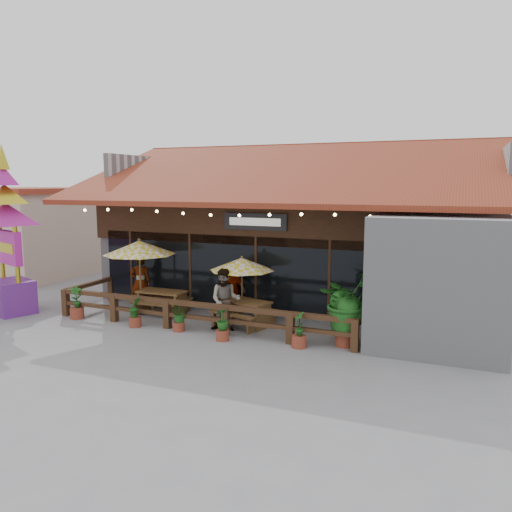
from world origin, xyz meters
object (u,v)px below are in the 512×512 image
at_px(thai_sign_tower, 6,219).
at_px(tropical_plant, 346,303).
at_px(picnic_table_right, 244,308).
at_px(umbrella_right, 242,264).
at_px(umbrella_left, 139,248).
at_px(picnic_table_left, 162,298).

height_order(thai_sign_tower, tropical_plant, thai_sign_tower).
height_order(picnic_table_right, tropical_plant, tropical_plant).
xyz_separation_m(umbrella_right, picnic_table_right, (0.15, -0.18, -1.37)).
distance_m(picnic_table_right, thai_sign_tower, 8.66).
relative_size(umbrella_left, picnic_table_right, 1.40).
relative_size(umbrella_right, picnic_table_left, 1.51).
xyz_separation_m(picnic_table_right, tropical_plant, (3.38, -0.76, 0.66)).
xyz_separation_m(umbrella_right, thai_sign_tower, (-7.91, -1.77, 1.35)).
height_order(picnic_table_right, thai_sign_tower, thai_sign_tower).
relative_size(umbrella_left, tropical_plant, 1.33).
distance_m(umbrella_right, picnic_table_left, 3.35).
bearing_deg(umbrella_left, thai_sign_tower, -158.40).
height_order(umbrella_left, tropical_plant, umbrella_left).
bearing_deg(umbrella_right, umbrella_left, -178.05).
bearing_deg(tropical_plant, picnic_table_left, 171.05).
distance_m(umbrella_right, thai_sign_tower, 8.22).
bearing_deg(umbrella_left, umbrella_right, 1.95).
xyz_separation_m(umbrella_left, thai_sign_tower, (-4.16, -1.65, 1.00)).
distance_m(picnic_table_left, picnic_table_right, 3.22).
height_order(picnic_table_left, thai_sign_tower, thai_sign_tower).
relative_size(picnic_table_right, tropical_plant, 0.95).
bearing_deg(thai_sign_tower, picnic_table_left, 21.11).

